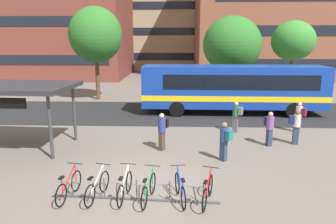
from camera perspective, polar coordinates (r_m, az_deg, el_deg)
The scene contains 23 objects.
ground at distance 11.15m, azimuth -4.56°, elevation -13.48°, with size 200.00×200.00×0.00m, color #6B605B.
bus_lane_asphalt at distance 21.92m, azimuth -1.20°, elevation -0.07°, with size 80.00×7.20×0.01m, color #232326.
city_bus at distance 21.84m, azimuth 11.34°, elevation 4.36°, with size 12.07×2.77×3.20m.
bike_rack at distance 10.43m, azimuth -5.59°, elevation -14.96°, with size 5.18×0.39×0.70m.
parked_bicycle_red_0 at distance 10.83m, azimuth -17.28°, elevation -12.65°, with size 0.52×1.71×0.99m.
parked_bicycle_silver_1 at distance 10.57m, azimuth -12.51°, elevation -13.03°, with size 0.56×1.70×0.99m.
parked_bicycle_white_2 at distance 10.42m, azimuth -7.73°, elevation -13.22°, with size 0.52×1.72×0.99m.
parked_bicycle_green_3 at distance 10.22m, azimuth -3.48°, elevation -13.66°, with size 0.52×1.71×0.99m.
parked_bicycle_blue_4 at distance 10.23m, azimuth 2.18°, elevation -13.63°, with size 0.53×1.70×0.99m.
parked_bicycle_red_5 at distance 10.17m, azimuth 7.09°, elevation -13.88°, with size 0.63×1.68×0.99m.
transit_shelter at distance 16.05m, azimuth -26.59°, elevation 3.73°, with size 5.88×3.73×2.95m.
commuter_grey_pack_0 at distance 17.49m, azimuth 12.12°, elevation -0.48°, with size 0.61×0.52×1.68m.
commuter_navy_pack_1 at distance 16.34m, azimuth 21.85°, elevation -2.10°, with size 0.56×0.39×1.68m.
commuter_black_pack_2 at distance 14.37m, azimuth -1.03°, elevation -3.04°, with size 0.53×0.61×1.72m.
commuter_teal_pack_3 at distance 13.31m, azimuth 10.08°, elevation -4.78°, with size 0.58×0.59×1.65m.
commuter_navy_pack_4 at distance 15.71m, azimuth 17.67°, elevation -2.44°, with size 0.43×0.58×1.65m.
commuter_maroon_pack_5 at distance 18.47m, azimuth 22.44°, elevation -0.54°, with size 0.60×0.57×1.66m.
street_tree_0 at distance 30.53m, azimuth 21.46°, elevation 11.73°, with size 3.74×3.74×6.50m.
street_tree_1 at distance 26.86m, azimuth -12.83°, elevation 13.24°, with size 4.23×4.23×7.46m.
street_tree_2 at distance 28.28m, azimuth 11.38°, elevation 11.71°, with size 4.95×4.95×6.83m.
building_left_wing at distance 45.74m, azimuth -17.98°, elevation 16.90°, with size 16.04×13.56×17.09m.
building_right_wing at distance 45.59m, azimuth 23.49°, elevation 17.15°, with size 27.26×12.27×18.13m.
building_centre_block at distance 55.22m, azimuth -1.54°, elevation 15.63°, with size 16.47×11.13×14.97m.
Camera 1 is at (1.21, -9.91, 4.97)m, focal length 34.12 mm.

